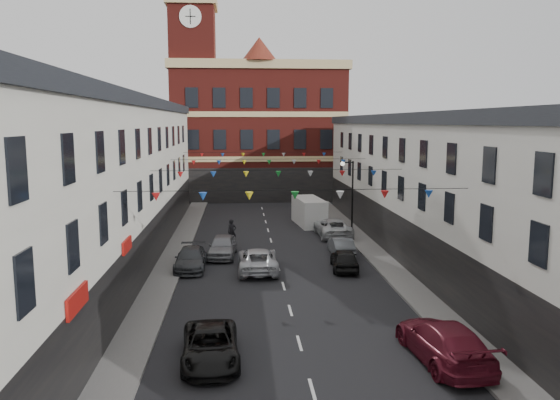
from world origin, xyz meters
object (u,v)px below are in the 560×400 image
object	(u,v)px
car_left_d	(191,259)
car_right_c	(444,342)
moving_car	(258,260)
white_van	(309,212)
car_right_e	(341,246)
car_right_f	(333,227)
street_lamp	(350,187)
car_left_e	(223,246)
car_right_d	(344,259)
pedestrian	(232,232)
car_left_c	(210,346)

from	to	relation	value
car_left_d	car_right_c	distance (m)	17.82
moving_car	white_van	size ratio (longest dim) A/B	0.96
car_right_e	car_right_f	bearing A→B (deg)	-93.63
street_lamp	car_left_e	distance (m)	12.71
car_left_d	car_left_e	distance (m)	3.56
car_left_d	car_right_d	world-z (taller)	car_right_d
street_lamp	car_right_c	world-z (taller)	street_lamp
moving_car	car_left_e	bearing A→B (deg)	-58.58
car_right_d	white_van	world-z (taller)	white_van
car_right_c	car_left_d	bearing A→B (deg)	-56.92
car_right_c	car_right_d	size ratio (longest dim) A/B	1.40
car_right_d	car_right_e	distance (m)	3.78
street_lamp	car_left_e	bearing A→B (deg)	-145.53
car_right_d	car_right_f	size ratio (longest dim) A/B	0.73
car_right_c	pedestrian	bearing A→B (deg)	-72.61
white_van	pedestrian	world-z (taller)	white_van
car_right_c	car_right_e	distance (m)	17.02
white_van	pedestrian	distance (m)	10.16
moving_car	car_right_f	bearing A→B (deg)	-122.66
car_left_e	car_right_c	xyz separation A→B (m)	(8.92, -17.17, 0.05)
car_right_d	white_van	xyz separation A→B (m)	(-0.26, 15.20, 0.52)
car_right_e	moving_car	distance (m)	6.90
car_right_f	pedestrian	world-z (taller)	pedestrian
car_right_c	car_right_e	size ratio (longest dim) A/B	1.41
car_right_c	car_right_e	world-z (taller)	car_right_c
street_lamp	car_left_e	size ratio (longest dim) A/B	1.36
car_left_e	car_right_c	world-z (taller)	car_right_c
car_right_d	car_right_e	size ratio (longest dim) A/B	1.00
car_left_e	moving_car	size ratio (longest dim) A/B	0.86
moving_car	pedestrian	distance (m)	7.70
car_left_e	pedestrian	world-z (taller)	pedestrian
car_right_f	white_van	xyz separation A→B (m)	(-1.26, 5.21, 0.44)
white_van	car_right_e	bearing A→B (deg)	-92.56
car_right_f	white_van	bearing A→B (deg)	-77.79
car_left_e	white_van	xyz separation A→B (m)	(7.40, 11.29, 0.44)
car_left_e	car_right_d	bearing A→B (deg)	-22.52
car_right_c	pedestrian	xyz separation A→B (m)	(-8.32, 20.91, 0.16)
white_van	pedestrian	size ratio (longest dim) A/B	2.82
car_right_c	street_lamp	bearing A→B (deg)	-97.22
street_lamp	car_right_e	bearing A→B (deg)	-105.60
street_lamp	moving_car	size ratio (longest dim) A/B	1.16
car_left_c	white_van	size ratio (longest dim) A/B	0.86
car_left_e	car_right_f	distance (m)	10.58
street_lamp	car_left_c	xyz separation A→B (m)	(-10.15, -23.49, -3.26)
white_van	car_left_c	bearing A→B (deg)	-111.25
street_lamp	car_right_f	world-z (taller)	street_lamp
car_left_d	moving_car	xyz separation A→B (m)	(4.18, -0.76, 0.06)
white_van	car_right_d	bearing A→B (deg)	-95.36
street_lamp	white_van	size ratio (longest dim) A/B	1.11
car_left_d	white_van	world-z (taller)	white_van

